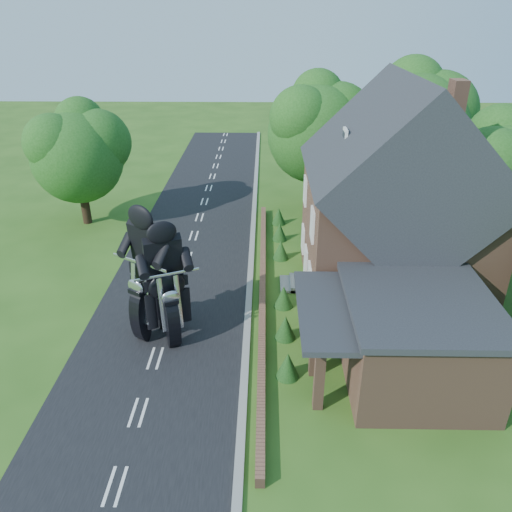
{
  "coord_description": "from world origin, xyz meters",
  "views": [
    {
      "loc": [
        4.37,
        -16.06,
        12.76
      ],
      "look_at": [
        4.01,
        3.73,
        2.8
      ],
      "focal_mm": 35.0,
      "sensor_mm": 36.0,
      "label": 1
    }
  ],
  "objects_px": {
    "motorcycle_lead": "(169,321)",
    "annex": "(412,337)",
    "garden_wall": "(262,292)",
    "house": "(395,206)",
    "motorcycle_follow": "(155,313)"
  },
  "relations": [
    {
      "from": "motorcycle_lead",
      "to": "annex",
      "type": "bearing_deg",
      "value": 142.91
    },
    {
      "from": "garden_wall",
      "to": "house",
      "type": "xyz_separation_m",
      "value": [
        6.19,
        1.0,
        4.14
      ]
    },
    {
      "from": "garden_wall",
      "to": "house",
      "type": "bearing_deg",
      "value": 9.17
    },
    {
      "from": "house",
      "to": "motorcycle_lead",
      "type": "distance_m",
      "value": 11.64
    },
    {
      "from": "motorcycle_lead",
      "to": "motorcycle_follow",
      "type": "height_order",
      "value": "motorcycle_follow"
    },
    {
      "from": "house",
      "to": "motorcycle_follow",
      "type": "relative_size",
      "value": 5.37
    },
    {
      "from": "garden_wall",
      "to": "motorcycle_follow",
      "type": "height_order",
      "value": "motorcycle_follow"
    },
    {
      "from": "house",
      "to": "motorcycle_follow",
      "type": "distance_m",
      "value": 12.06
    },
    {
      "from": "house",
      "to": "motorcycle_lead",
      "type": "xyz_separation_m",
      "value": [
        -10.13,
        -4.5,
        -3.53
      ]
    },
    {
      "from": "house",
      "to": "annex",
      "type": "relative_size",
      "value": 1.45
    },
    {
      "from": "annex",
      "to": "motorcycle_lead",
      "type": "relative_size",
      "value": 4.03
    },
    {
      "from": "house",
      "to": "motorcycle_follow",
      "type": "xyz_separation_m",
      "value": [
        -10.83,
        -4.05,
        -3.45
      ]
    },
    {
      "from": "garden_wall",
      "to": "house",
      "type": "height_order",
      "value": "house"
    },
    {
      "from": "garden_wall",
      "to": "motorcycle_follow",
      "type": "relative_size",
      "value": 11.55
    },
    {
      "from": "annex",
      "to": "motorcycle_follow",
      "type": "distance_m",
      "value": 10.6
    }
  ]
}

